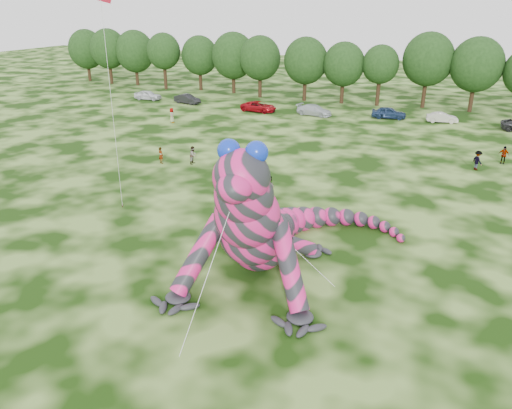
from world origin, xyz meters
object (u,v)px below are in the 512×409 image
object	(u,v)px
tree_7	(305,69)
tree_11	(475,75)
car_2	(259,107)
spectator_3	(504,155)
tree_4	(200,63)
spectator_0	(161,155)
spectator_5	(269,186)
spectator_1	(193,155)
tree_2	(135,58)
car_4	(389,113)
tree_5	(233,63)
tree_6	(260,67)
tree_10	(427,70)
car_1	(187,99)
car_3	(314,110)
tree_0	(87,55)
tree_1	(109,56)
flying_kite	(102,12)
tree_9	(380,76)
tree_8	(343,73)
tree_3	(164,61)
inflatable_gecko	(264,194)
car_0	(148,95)
spectator_2	(478,160)
car_5	(442,118)
spectator_4	(172,115)

from	to	relation	value
tree_7	tree_11	distance (m)	23.91
car_2	spectator_3	bearing A→B (deg)	-107.76
tree_4	spectator_0	xyz separation A→B (m)	(17.62, -38.16, -3.73)
spectator_5	spectator_1	size ratio (longest dim) A/B	1.03
tree_2	car_4	xyz separation A→B (m)	(47.24, -9.55, -4.07)
tree_5	tree_6	bearing A→B (deg)	-17.46
tree_10	spectator_3	distance (m)	27.25
car_1	tree_4	bearing A→B (deg)	29.89
car_3	car_4	world-z (taller)	car_4
tree_0	spectator_1	bearing A→B (deg)	-39.56
tree_1	tree_10	xyz separation A→B (m)	(55.75, 0.53, 0.35)
tree_7	car_1	distance (m)	18.49
flying_kite	car_3	size ratio (longest dim) A/B	3.20
car_2	tree_9	bearing A→B (deg)	-47.78
flying_kite	car_4	distance (m)	44.61
tree_8	car_1	world-z (taller)	tree_8
car_1	tree_3	bearing A→B (deg)	55.70
flying_kite	tree_2	world-z (taller)	flying_kite
tree_3	spectator_1	world-z (taller)	tree_3
car_4	tree_10	bearing A→B (deg)	-27.18
tree_11	spectator_1	xyz separation A→B (m)	(-22.93, -36.48, -4.18)
inflatable_gecko	car_0	distance (m)	55.05
tree_9	spectator_0	world-z (taller)	tree_9
tree_4	spectator_2	world-z (taller)	tree_4
tree_6	car_2	distance (m)	12.05
tree_4	car_0	distance (m)	12.35
car_5	spectator_3	xyz separation A→B (m)	(6.89, -15.80, 0.23)
tree_2	spectator_3	size ratio (longest dim) A/B	5.61
tree_6	tree_10	size ratio (longest dim) A/B	0.90
inflatable_gecko	tree_4	bearing A→B (deg)	115.10
tree_0	tree_11	size ratio (longest dim) A/B	0.94
spectator_3	spectator_0	world-z (taller)	spectator_3
tree_2	car_3	xyz separation A→B (m)	(37.71, -11.76, -4.11)
tree_11	tree_5	bearing A→B (deg)	179.63
tree_6	car_5	bearing A→B (deg)	-14.07
car_4	spectator_5	xyz separation A→B (m)	(-3.55, -32.38, 0.12)
tree_5	spectator_4	size ratio (longest dim) A/B	5.31
tree_7	spectator_3	bearing A→B (deg)	-39.63
tree_2	tree_6	size ratio (longest dim) A/B	1.02
tree_1	tree_3	xyz separation A→B (m)	(12.64, -0.98, -0.18)
car_1	spectator_0	bearing A→B (deg)	-144.05
car_0	spectator_1	world-z (taller)	spectator_1
car_0	car_1	distance (m)	7.30
tree_5	tree_6	world-z (taller)	tree_5
car_3	car_5	bearing A→B (deg)	-71.11
spectator_1	tree_9	bearing A→B (deg)	-19.54
tree_0	tree_6	distance (m)	37.09
tree_3	tree_9	xyz separation A→B (m)	(36.78, 0.28, -0.38)
tree_3	tree_8	xyz separation A→B (m)	(31.50, -0.08, -0.25)
tree_1	tree_4	world-z (taller)	tree_1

